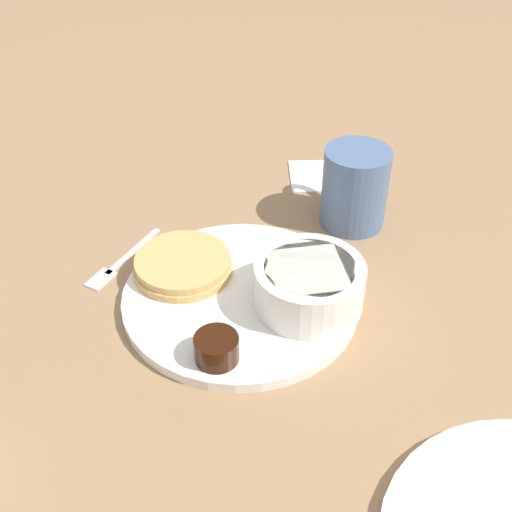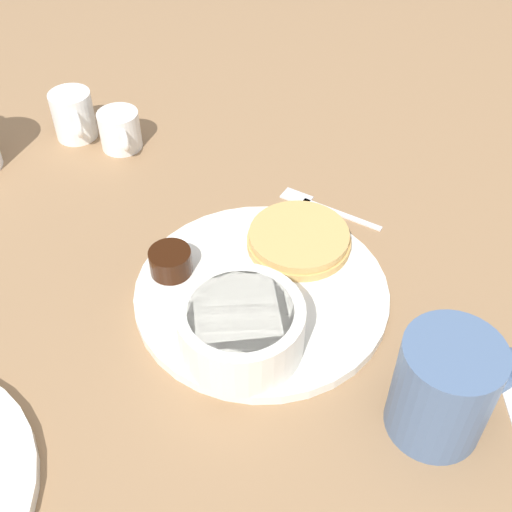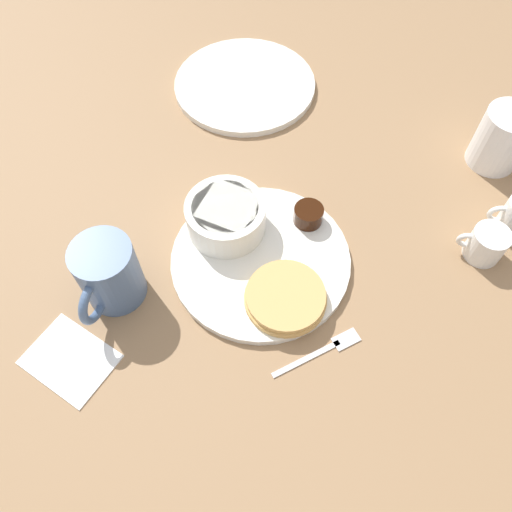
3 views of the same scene
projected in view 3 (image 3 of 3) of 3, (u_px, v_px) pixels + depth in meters
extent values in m
plane|color=#93704C|center=(261.00, 262.00, 0.72)|extent=(4.00, 4.00, 0.00)
cylinder|color=white|center=(261.00, 260.00, 0.71)|extent=(0.26, 0.26, 0.01)
cylinder|color=tan|center=(285.00, 299.00, 0.67)|extent=(0.11, 0.11, 0.01)
cylinder|color=tan|center=(286.00, 296.00, 0.66)|extent=(0.11, 0.11, 0.01)
cylinder|color=white|center=(225.00, 217.00, 0.71)|extent=(0.12, 0.12, 0.05)
cylinder|color=white|center=(224.00, 208.00, 0.70)|extent=(0.09, 0.09, 0.01)
cylinder|color=black|center=(308.00, 214.00, 0.73)|extent=(0.04, 0.04, 0.03)
cylinder|color=white|center=(224.00, 209.00, 0.74)|extent=(0.05, 0.05, 0.03)
sphere|color=white|center=(224.00, 201.00, 0.72)|extent=(0.03, 0.03, 0.03)
cylinder|color=slate|center=(109.00, 273.00, 0.65)|extent=(0.08, 0.08, 0.10)
torus|color=slate|center=(94.00, 300.00, 0.63)|extent=(0.04, 0.06, 0.06)
cylinder|color=white|center=(487.00, 244.00, 0.70)|extent=(0.05, 0.05, 0.05)
torus|color=white|center=(467.00, 240.00, 0.71)|extent=(0.03, 0.02, 0.03)
cone|color=white|center=(510.00, 239.00, 0.68)|extent=(0.02, 0.02, 0.01)
torus|color=white|center=(500.00, 214.00, 0.72)|extent=(0.03, 0.03, 0.04)
cube|color=silver|center=(306.00, 358.00, 0.64)|extent=(0.03, 0.10, 0.00)
cube|color=silver|center=(348.00, 338.00, 0.66)|extent=(0.03, 0.04, 0.00)
cube|color=white|center=(70.00, 359.00, 0.64)|extent=(0.13, 0.11, 0.00)
cylinder|color=white|center=(502.00, 139.00, 0.78)|extent=(0.08, 0.08, 0.10)
cylinder|color=white|center=(245.00, 85.00, 0.91)|extent=(0.26, 0.26, 0.01)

